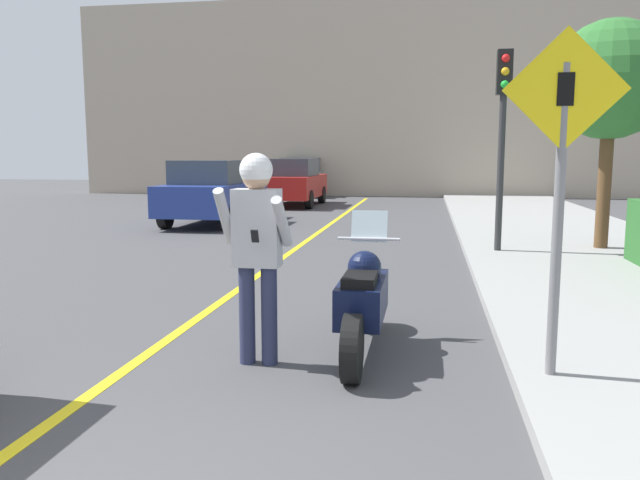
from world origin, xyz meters
TOP-DOWN VIEW (x-y plane):
  - road_center_line at (-0.60, 6.00)m, footprint 0.12×36.00m
  - building_backdrop at (0.00, 26.00)m, footprint 28.00×1.20m
  - motorcycle at (1.34, 3.54)m, footprint 0.62×2.15m
  - person_biker at (0.48, 3.05)m, footprint 0.59×0.49m
  - crossing_sign at (2.89, 2.87)m, footprint 0.91×0.08m
  - traffic_light at (3.18, 9.38)m, footprint 0.26×0.30m
  - street_tree at (5.09, 10.05)m, footprint 2.12×2.12m
  - parked_car_blue at (-3.65, 13.69)m, footprint 1.88×4.20m
  - parked_car_red at (-2.85, 19.85)m, footprint 1.88×4.20m
  - parked_car_grey at (-3.60, 25.43)m, footprint 1.88×4.20m

SIDE VIEW (x-z plane):
  - road_center_line at x=-0.60m, z-range 0.00..0.01m
  - motorcycle at x=1.34m, z-range -0.15..1.12m
  - parked_car_blue at x=-3.65m, z-range 0.02..1.70m
  - parked_car_red at x=-2.85m, z-range 0.02..1.70m
  - parked_car_grey at x=-3.60m, z-range 0.02..1.70m
  - person_biker at x=0.48m, z-range 0.23..2.06m
  - crossing_sign at x=2.89m, z-range 0.39..3.02m
  - traffic_light at x=3.18m, z-range 0.81..4.31m
  - street_tree at x=5.09m, z-range 1.08..5.17m
  - building_backdrop at x=0.00m, z-range 0.00..8.56m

